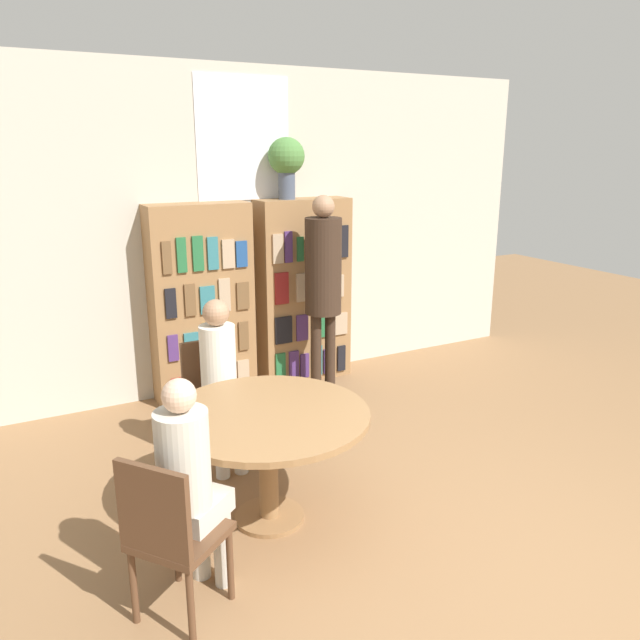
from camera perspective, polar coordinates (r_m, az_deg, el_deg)
ground_plane at (r=3.69m, az=17.76°, el=-23.60°), size 16.00×16.00×0.00m
wall_back at (r=6.03m, az=-6.86°, el=8.08°), size 6.40×0.07×3.00m
bookshelf_left at (r=5.79m, az=-10.74°, el=1.49°), size 0.92×0.34×1.80m
bookshelf_right at (r=6.17m, az=-1.52°, el=2.63°), size 0.92×0.34×1.80m
flower_vase at (r=5.95m, az=-3.09°, el=14.39°), size 0.34×0.34×0.56m
reading_table at (r=3.87m, az=-4.82°, el=-9.94°), size 1.26×1.26×0.73m
chair_near_camera at (r=3.24m, az=-13.59°, el=-18.30°), size 0.56×0.56×0.90m
chair_left_side at (r=4.74m, az=-9.72°, el=-6.69°), size 0.41×0.41×0.90m
seated_reader_left at (r=4.51m, az=-9.05°, el=-4.98°), size 0.26×0.37×1.26m
seated_reader_right at (r=3.25m, az=-11.81°, el=-13.89°), size 0.41×0.40×1.24m
librarian_standing at (r=5.66m, az=0.29°, el=4.21°), size 0.33×0.60×1.87m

